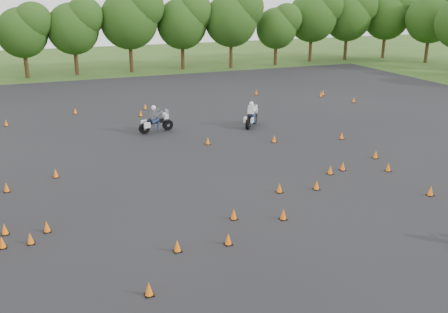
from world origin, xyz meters
name	(u,v)px	position (x,y,z in m)	size (l,w,h in m)	color
ground	(257,209)	(0.00, 0.00, 0.00)	(140.00, 140.00, 0.00)	#2D5119
asphalt_pad	(211,166)	(0.00, 6.00, 0.01)	(62.00, 62.00, 0.00)	black
treeline	(144,35)	(3.24, 35.22, 4.62)	(87.13, 32.13, 10.31)	#214012
traffic_cones	(193,166)	(-1.11, 5.82, 0.23)	(36.39, 33.35, 0.45)	orange
rider_grey	(156,118)	(-1.06, 13.95, 0.96)	(2.48, 0.76, 1.92)	#414349
rider_white	(251,114)	(5.60, 12.89, 0.92)	(2.37, 0.73, 1.83)	silver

